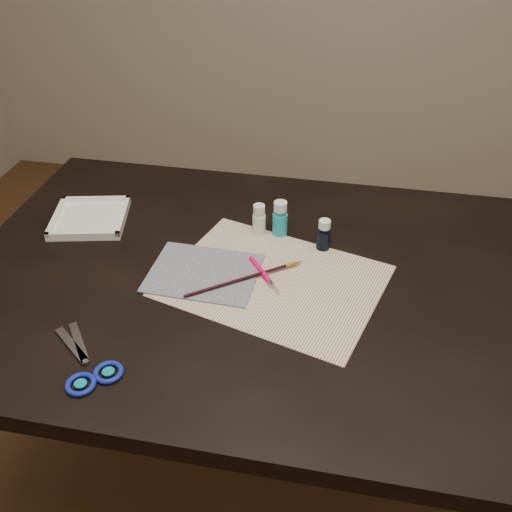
% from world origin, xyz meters
% --- Properties ---
extents(ground, '(3.50, 3.50, 0.02)m').
position_xyz_m(ground, '(0.00, 0.00, -0.01)').
color(ground, '#422614').
rests_on(ground, ground).
extents(table, '(1.30, 0.90, 0.75)m').
position_xyz_m(table, '(0.00, 0.00, 0.38)').
color(table, black).
rests_on(table, ground).
extents(paper, '(0.52, 0.44, 0.00)m').
position_xyz_m(paper, '(0.04, -0.01, 0.75)').
color(paper, white).
rests_on(paper, table).
extents(canvas, '(0.24, 0.19, 0.00)m').
position_xyz_m(canvas, '(-0.11, -0.02, 0.75)').
color(canvas, black).
rests_on(canvas, paper).
extents(paint_bottle_white, '(0.04, 0.04, 0.08)m').
position_xyz_m(paint_bottle_white, '(-0.02, 0.16, 0.79)').
color(paint_bottle_white, silver).
rests_on(paint_bottle_white, table).
extents(paint_bottle_cyan, '(0.04, 0.04, 0.09)m').
position_xyz_m(paint_bottle_cyan, '(0.02, 0.17, 0.79)').
color(paint_bottle_cyan, '#1BA5BB').
rests_on(paint_bottle_cyan, table).
extents(paint_bottle_navy, '(0.04, 0.04, 0.08)m').
position_xyz_m(paint_bottle_navy, '(0.13, 0.13, 0.79)').
color(paint_bottle_navy, black).
rests_on(paint_bottle_navy, table).
extents(paintbrush, '(0.23, 0.18, 0.01)m').
position_xyz_m(paintbrush, '(-0.02, -0.03, 0.76)').
color(paintbrush, black).
rests_on(paintbrush, canvas).
extents(craft_knife, '(0.09, 0.12, 0.01)m').
position_xyz_m(craft_knife, '(0.02, -0.01, 0.76)').
color(craft_knife, '#F60760').
rests_on(craft_knife, paper).
extents(scissors, '(0.23, 0.21, 0.01)m').
position_xyz_m(scissors, '(-0.27, -0.31, 0.76)').
color(scissors, silver).
rests_on(scissors, table).
extents(palette_tray, '(0.21, 0.21, 0.02)m').
position_xyz_m(palette_tray, '(-0.44, 0.13, 0.76)').
color(palette_tray, white).
rests_on(palette_tray, table).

